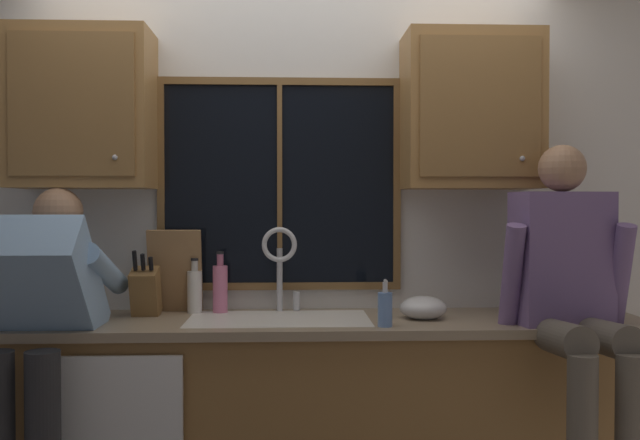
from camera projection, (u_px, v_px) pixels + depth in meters
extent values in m
cube|color=silver|center=(292.00, 235.00, 3.47)|extent=(5.48, 0.12, 2.55)
cube|color=black|center=(280.00, 184.00, 3.39)|extent=(1.10, 0.02, 0.95)
cube|color=brown|center=(280.00, 81.00, 3.37)|extent=(1.17, 0.02, 0.04)
cube|color=brown|center=(280.00, 286.00, 3.39)|extent=(1.17, 0.02, 0.04)
cube|color=brown|center=(161.00, 184.00, 3.36)|extent=(0.03, 0.02, 0.95)
cube|color=brown|center=(397.00, 184.00, 3.41)|extent=(0.03, 0.02, 0.95)
cube|color=brown|center=(280.00, 184.00, 3.38)|extent=(0.02, 0.02, 0.95)
cube|color=olive|center=(292.00, 426.00, 3.14)|extent=(3.08, 0.58, 0.88)
cube|color=gray|center=(292.00, 324.00, 3.11)|extent=(3.14, 0.62, 0.04)
cube|color=#9E703D|center=(83.00, 109.00, 3.19)|extent=(0.62, 0.33, 0.72)
cube|color=olive|center=(71.00, 104.00, 3.02)|extent=(0.54, 0.01, 0.62)
sphere|color=#B2B2B7|center=(115.00, 157.00, 3.03)|extent=(0.02, 0.02, 0.02)
cube|color=#9E703D|center=(471.00, 111.00, 3.27)|extent=(0.62, 0.33, 0.72)
cube|color=olive|center=(481.00, 106.00, 3.10)|extent=(0.54, 0.01, 0.62)
sphere|color=#B2B2B7|center=(522.00, 158.00, 3.10)|extent=(0.02, 0.02, 0.02)
cube|color=white|center=(279.00, 321.00, 3.12)|extent=(0.80, 0.46, 0.02)
cube|color=beige|center=(234.00, 344.00, 3.11)|extent=(0.36, 0.42, 0.20)
cube|color=beige|center=(324.00, 343.00, 3.13)|extent=(0.36, 0.42, 0.20)
cube|color=white|center=(279.00, 344.00, 3.12)|extent=(0.04, 0.42, 0.20)
cylinder|color=silver|center=(280.00, 280.00, 3.33)|extent=(0.03, 0.03, 0.30)
torus|color=silver|center=(279.00, 245.00, 3.27)|extent=(0.16, 0.02, 0.16)
cylinder|color=silver|center=(297.00, 301.00, 3.34)|extent=(0.03, 0.03, 0.09)
cube|color=#8CB2DB|center=(37.00, 287.00, 2.80)|extent=(0.44, 0.55, 0.58)
sphere|color=#A57A5B|center=(58.00, 212.00, 3.06)|extent=(0.21, 0.21, 0.21)
cylinder|color=#8CB2DB|center=(0.00, 270.00, 2.97)|extent=(0.09, 0.52, 0.26)
cylinder|color=#8CB2DB|center=(105.00, 270.00, 2.99)|extent=(0.09, 0.52, 0.26)
cylinder|color=#595147|center=(560.00, 338.00, 2.77)|extent=(0.14, 0.43, 0.16)
cylinder|color=#595147|center=(605.00, 338.00, 2.78)|extent=(0.14, 0.43, 0.16)
cylinder|color=#595147|center=(582.00, 418.00, 2.56)|extent=(0.11, 0.11, 0.46)
cylinder|color=#595147|center=(631.00, 417.00, 2.57)|extent=(0.11, 0.11, 0.46)
cube|color=slate|center=(562.00, 258.00, 2.99)|extent=(0.43, 0.26, 0.56)
sphere|color=#A57A5B|center=(562.00, 168.00, 2.98)|extent=(0.20, 0.20, 0.20)
cylinder|color=slate|center=(512.00, 278.00, 2.93)|extent=(0.08, 0.20, 0.47)
cylinder|color=slate|center=(620.00, 278.00, 2.95)|extent=(0.08, 0.20, 0.47)
cube|color=brown|center=(146.00, 293.00, 3.19)|extent=(0.12, 0.18, 0.25)
cylinder|color=black|center=(135.00, 261.00, 3.13)|extent=(0.02, 0.05, 0.09)
cylinder|color=black|center=(143.00, 262.00, 3.14)|extent=(0.02, 0.04, 0.08)
cylinder|color=black|center=(151.00, 264.00, 3.14)|extent=(0.02, 0.04, 0.06)
cube|color=#997047|center=(175.00, 271.00, 3.30)|extent=(0.25, 0.10, 0.39)
ellipsoid|color=silver|center=(423.00, 308.00, 3.13)|extent=(0.21, 0.21, 0.10)
cylinder|color=#668CCC|center=(385.00, 310.00, 2.92)|extent=(0.06, 0.06, 0.14)
cylinder|color=silver|center=(385.00, 287.00, 2.91)|extent=(0.02, 0.02, 0.04)
cylinder|color=silver|center=(386.00, 281.00, 2.90)|extent=(0.01, 0.04, 0.01)
cylinder|color=pink|center=(220.00, 289.00, 3.29)|extent=(0.07, 0.07, 0.22)
cylinder|color=#AD5B7A|center=(220.00, 260.00, 3.29)|extent=(0.03, 0.03, 0.05)
cylinder|color=black|center=(220.00, 253.00, 3.29)|extent=(0.03, 0.03, 0.01)
cylinder|color=silver|center=(195.00, 292.00, 3.28)|extent=(0.07, 0.07, 0.20)
cylinder|color=#B3AFA7|center=(195.00, 266.00, 3.28)|extent=(0.03, 0.03, 0.05)
cylinder|color=black|center=(195.00, 259.00, 3.28)|extent=(0.03, 0.03, 0.01)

